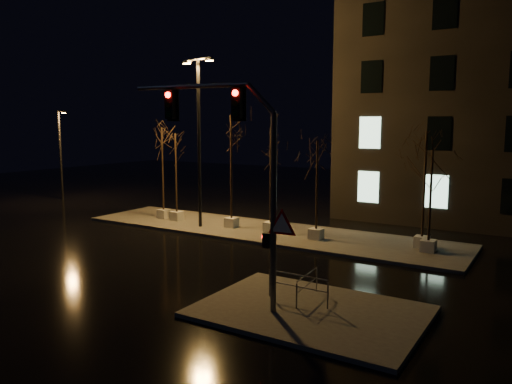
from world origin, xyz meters
The scene contains 15 objects.
ground centered at (0.00, 0.00, 0.00)m, with size 90.00×90.00×0.00m, color black.
median centered at (0.00, 6.00, 0.07)m, with size 22.00×5.00×0.15m, color #4A4742.
sidewalk_corner centered at (7.50, -3.50, 0.07)m, with size 7.00×5.00×0.15m, color #4A4742.
tree_0 centered at (-7.09, 5.79, 4.56)m, with size 1.80×1.80×5.82m.
tree_1 centered at (-5.91, 5.66, 4.28)m, with size 1.80×1.80×5.45m.
tree_2 centered at (-1.88, 5.73, 5.11)m, with size 1.80×1.80×6.55m.
tree_3 centered at (0.66, 5.79, 4.58)m, with size 1.80×1.80×5.84m.
tree_4 centered at (3.50, 5.56, 4.09)m, with size 1.80×1.80×5.19m.
tree_5 centered at (8.56, 6.60, 4.48)m, with size 1.80×1.80×5.71m.
tree_6 centered at (9.00, 5.96, 3.82)m, with size 1.80×1.80×4.83m.
traffic_signal_mast centered at (5.42, -4.41, 4.84)m, with size 5.83×0.72×7.14m.
streetlight_main centered at (-3.54, 4.97, 5.62)m, with size 2.37×0.68×9.48m.
streetlight_far centered at (-19.99, 8.21, 3.88)m, with size 1.37×0.55×7.06m.
guard_rail_a centered at (6.87, -3.16, 0.77)m, with size 2.22×0.10×0.96m.
guard_rail_b centered at (7.02, -2.74, 0.73)m, with size 0.19×1.88×0.89m.
Camera 1 is at (14.04, -17.40, 6.01)m, focal length 35.00 mm.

